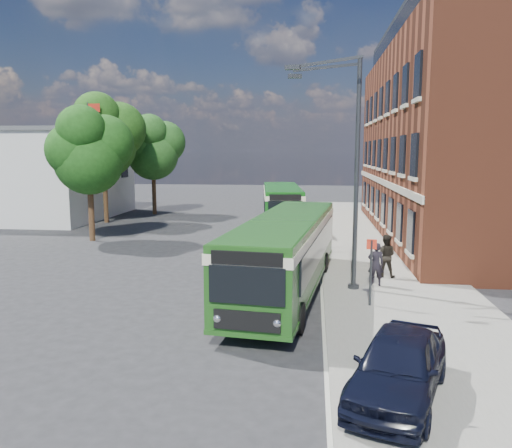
# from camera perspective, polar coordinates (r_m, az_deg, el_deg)

# --- Properties ---
(ground) EXTENTS (120.00, 120.00, 0.00)m
(ground) POSITION_cam_1_polar(r_m,az_deg,el_deg) (22.63, -2.66, -5.92)
(ground) COLOR #252527
(ground) RESTS_ON ground
(pavement) EXTENTS (6.00, 48.00, 0.15)m
(pavement) POSITION_cam_1_polar(r_m,az_deg,el_deg) (30.35, 13.01, -2.30)
(pavement) COLOR gray
(pavement) RESTS_ON ground
(kerb_line) EXTENTS (0.12, 48.00, 0.01)m
(kerb_line) POSITION_cam_1_polar(r_m,az_deg,el_deg) (30.16, 7.23, -2.35)
(kerb_line) COLOR beige
(kerb_line) RESTS_ON ground
(brick_office) EXTENTS (12.10, 26.00, 14.20)m
(brick_office) POSITION_cam_1_polar(r_m,az_deg,el_deg) (35.26, 24.19, 9.90)
(brick_office) COLOR brown
(brick_office) RESTS_ON ground
(white_building) EXTENTS (9.40, 13.40, 7.30)m
(white_building) POSITION_cam_1_polar(r_m,az_deg,el_deg) (45.16, -22.03, 5.32)
(white_building) COLOR silver
(white_building) RESTS_ON ground
(flagpole) EXTENTS (0.95, 0.10, 9.00)m
(flagpole) POSITION_cam_1_polar(r_m,az_deg,el_deg) (38.16, -18.35, 6.98)
(flagpole) COLOR #313335
(flagpole) RESTS_ON ground
(street_lamp) EXTENTS (2.96, 2.38, 9.00)m
(street_lamp) POSITION_cam_1_polar(r_m,az_deg,el_deg) (19.70, 10.39, 5.93)
(street_lamp) COLOR #313335
(street_lamp) RESTS_ON ground
(bus_stop_sign) EXTENTS (0.35, 0.08, 2.52)m
(bus_stop_sign) POSITION_cam_1_polar(r_m,az_deg,el_deg) (18.03, 12.99, -4.91)
(bus_stop_sign) COLOR #313335
(bus_stop_sign) RESTS_ON ground
(bus_front) EXTENTS (4.04, 12.71, 3.02)m
(bus_front) POSITION_cam_1_polar(r_m,az_deg,el_deg) (19.59, 3.49, -2.67)
(bus_front) COLOR #1E5118
(bus_front) RESTS_ON ground
(bus_rear) EXTENTS (3.64, 10.69, 3.02)m
(bus_rear) POSITION_cam_1_polar(r_m,az_deg,el_deg) (36.45, 2.96, 2.45)
(bus_rear) COLOR #135A16
(bus_rear) RESTS_ON ground
(parked_car) EXTENTS (3.13, 4.70, 1.49)m
(parked_car) POSITION_cam_1_polar(r_m,az_deg,el_deg) (11.85, 15.99, -15.27)
(parked_car) COLOR black
(parked_car) RESTS_ON pavement
(pedestrian_a) EXTENTS (0.66, 0.44, 1.78)m
(pedestrian_a) POSITION_cam_1_polar(r_m,az_deg,el_deg) (20.81, 13.52, -4.48)
(pedestrian_a) COLOR black
(pedestrian_a) RESTS_ON pavement
(pedestrian_b) EXTENTS (1.04, 0.89, 1.86)m
(pedestrian_b) POSITION_cam_1_polar(r_m,az_deg,el_deg) (22.33, 14.57, -3.54)
(pedestrian_b) COLOR black
(pedestrian_b) RESTS_ON pavement
(tree_left) EXTENTS (4.91, 4.67, 8.28)m
(tree_left) POSITION_cam_1_polar(r_m,az_deg,el_deg) (32.37, -18.56, 8.01)
(tree_left) COLOR #3B2215
(tree_left) RESTS_ON ground
(tree_mid) EXTENTS (5.88, 5.59, 9.94)m
(tree_mid) POSITION_cam_1_polar(r_m,az_deg,el_deg) (40.53, -17.04, 9.65)
(tree_mid) COLOR #3B2215
(tree_mid) RESTS_ON ground
(tree_right) EXTENTS (5.15, 4.90, 8.70)m
(tree_right) POSITION_cam_1_polar(r_m,az_deg,el_deg) (44.82, -11.66, 8.61)
(tree_right) COLOR #3B2215
(tree_right) RESTS_ON ground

